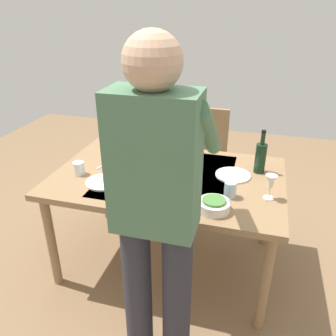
{
  "coord_description": "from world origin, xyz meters",
  "views": [
    {
      "loc": [
        -0.54,
        1.93,
        1.77
      ],
      "look_at": [
        0.0,
        0.0,
        0.78
      ],
      "focal_mm": 36.46,
      "sensor_mm": 36.0,
      "label": 1
    }
  ],
  "objects_px": {
    "water_cup_near_left": "(230,190)",
    "dinner_plate_far": "(233,175)",
    "water_cup_near_right": "(190,151)",
    "water_cup_far_left": "(79,168)",
    "dinner_plate_near": "(104,182)",
    "person_server": "(157,208)",
    "dining_table": "(168,184)",
    "wine_bottle": "(261,157)",
    "serving_bowl_pasta": "(170,180)",
    "chair_near": "(203,153)",
    "wine_glass_left": "(271,183)",
    "side_bowl_salad": "(214,205)"
  },
  "relations": [
    {
      "from": "water_cup_near_left",
      "to": "dinner_plate_far",
      "type": "distance_m",
      "value": 0.28
    },
    {
      "from": "water_cup_near_right",
      "to": "dinner_plate_far",
      "type": "height_order",
      "value": "water_cup_near_right"
    },
    {
      "from": "water_cup_far_left",
      "to": "dinner_plate_near",
      "type": "bearing_deg",
      "value": 162.37
    },
    {
      "from": "person_server",
      "to": "dinner_plate_far",
      "type": "relative_size",
      "value": 7.34
    },
    {
      "from": "dining_table",
      "to": "water_cup_far_left",
      "type": "height_order",
      "value": "water_cup_far_left"
    },
    {
      "from": "person_server",
      "to": "water_cup_far_left",
      "type": "height_order",
      "value": "person_server"
    },
    {
      "from": "wine_bottle",
      "to": "water_cup_far_left",
      "type": "height_order",
      "value": "wine_bottle"
    },
    {
      "from": "dining_table",
      "to": "serving_bowl_pasta",
      "type": "height_order",
      "value": "serving_bowl_pasta"
    },
    {
      "from": "chair_near",
      "to": "dinner_plate_near",
      "type": "height_order",
      "value": "chair_near"
    },
    {
      "from": "wine_glass_left",
      "to": "water_cup_near_left",
      "type": "height_order",
      "value": "wine_glass_left"
    },
    {
      "from": "water_cup_far_left",
      "to": "dinner_plate_far",
      "type": "height_order",
      "value": "water_cup_far_left"
    },
    {
      "from": "wine_bottle",
      "to": "serving_bowl_pasta",
      "type": "relative_size",
      "value": 0.99
    },
    {
      "from": "person_server",
      "to": "dinner_plate_far",
      "type": "distance_m",
      "value": 0.91
    },
    {
      "from": "dining_table",
      "to": "side_bowl_salad",
      "type": "height_order",
      "value": "side_bowl_salad"
    },
    {
      "from": "wine_bottle",
      "to": "dinner_plate_far",
      "type": "xyz_separation_m",
      "value": [
        0.16,
        0.11,
        -0.1
      ]
    },
    {
      "from": "water_cup_near_left",
      "to": "water_cup_far_left",
      "type": "distance_m",
      "value": 0.99
    },
    {
      "from": "chair_near",
      "to": "dinner_plate_near",
      "type": "distance_m",
      "value": 1.19
    },
    {
      "from": "person_server",
      "to": "water_cup_near_left",
      "type": "distance_m",
      "value": 0.66
    },
    {
      "from": "dining_table",
      "to": "water_cup_near_right",
      "type": "height_order",
      "value": "water_cup_near_right"
    },
    {
      "from": "dinner_plate_far",
      "to": "person_server",
      "type": "bearing_deg",
      "value": 72.98
    },
    {
      "from": "water_cup_near_left",
      "to": "serving_bowl_pasta",
      "type": "xyz_separation_m",
      "value": [
        0.38,
        -0.05,
        -0.02
      ]
    },
    {
      "from": "wine_glass_left",
      "to": "chair_near",
      "type": "bearing_deg",
      "value": -60.66
    },
    {
      "from": "wine_glass_left",
      "to": "side_bowl_salad",
      "type": "xyz_separation_m",
      "value": [
        0.29,
        0.21,
        -0.07
      ]
    },
    {
      "from": "chair_near",
      "to": "wine_bottle",
      "type": "bearing_deg",
      "value": 126.61
    },
    {
      "from": "dining_table",
      "to": "wine_glass_left",
      "type": "distance_m",
      "value": 0.68
    },
    {
      "from": "wine_glass_left",
      "to": "dinner_plate_near",
      "type": "distance_m",
      "value": 1.01
    },
    {
      "from": "dinner_plate_near",
      "to": "water_cup_far_left",
      "type": "bearing_deg",
      "value": -17.63
    },
    {
      "from": "water_cup_near_right",
      "to": "dinner_plate_far",
      "type": "distance_m",
      "value": 0.42
    },
    {
      "from": "wine_glass_left",
      "to": "serving_bowl_pasta",
      "type": "xyz_separation_m",
      "value": [
        0.6,
        -0.01,
        -0.07
      ]
    },
    {
      "from": "wine_bottle",
      "to": "serving_bowl_pasta",
      "type": "height_order",
      "value": "wine_bottle"
    },
    {
      "from": "chair_near",
      "to": "dinner_plate_far",
      "type": "distance_m",
      "value": 0.86
    },
    {
      "from": "water_cup_near_left",
      "to": "side_bowl_salad",
      "type": "height_order",
      "value": "water_cup_near_left"
    },
    {
      "from": "chair_near",
      "to": "side_bowl_salad",
      "type": "xyz_separation_m",
      "value": [
        -0.27,
        1.2,
        0.23
      ]
    },
    {
      "from": "person_server",
      "to": "water_cup_near_right",
      "type": "relative_size",
      "value": 18.91
    },
    {
      "from": "dinner_plate_far",
      "to": "water_cup_near_left",
      "type": "bearing_deg",
      "value": 91.87
    },
    {
      "from": "wine_bottle",
      "to": "water_cup_near_left",
      "type": "xyz_separation_m",
      "value": [
        0.15,
        0.38,
        -0.06
      ]
    },
    {
      "from": "dinner_plate_far",
      "to": "wine_bottle",
      "type": "bearing_deg",
      "value": -146.51
    },
    {
      "from": "chair_near",
      "to": "person_server",
      "type": "xyz_separation_m",
      "value": [
        -0.07,
        1.61,
        0.43
      ]
    },
    {
      "from": "wine_bottle",
      "to": "person_server",
      "type": "bearing_deg",
      "value": 66.21
    },
    {
      "from": "water_cup_near_right",
      "to": "water_cup_near_left",
      "type": "bearing_deg",
      "value": 124.8
    },
    {
      "from": "wine_glass_left",
      "to": "side_bowl_salad",
      "type": "height_order",
      "value": "wine_glass_left"
    },
    {
      "from": "chair_near",
      "to": "water_cup_near_left",
      "type": "bearing_deg",
      "value": 108.05
    },
    {
      "from": "chair_near",
      "to": "serving_bowl_pasta",
      "type": "relative_size",
      "value": 3.03
    },
    {
      "from": "wine_glass_left",
      "to": "water_cup_near_left",
      "type": "bearing_deg",
      "value": 11.18
    },
    {
      "from": "person_server",
      "to": "dinner_plate_near",
      "type": "distance_m",
      "value": 0.77
    },
    {
      "from": "dinner_plate_near",
      "to": "dinner_plate_far",
      "type": "relative_size",
      "value": 1.0
    },
    {
      "from": "water_cup_near_right",
      "to": "water_cup_far_left",
      "type": "bearing_deg",
      "value": 36.89
    },
    {
      "from": "person_server",
      "to": "water_cup_near_left",
      "type": "xyz_separation_m",
      "value": [
        -0.27,
        -0.57,
        -0.18
      ]
    },
    {
      "from": "wine_bottle",
      "to": "dinner_plate_near",
      "type": "xyz_separation_m",
      "value": [
        0.94,
        0.42,
        -0.1
      ]
    },
    {
      "from": "serving_bowl_pasta",
      "to": "water_cup_near_left",
      "type": "bearing_deg",
      "value": 172.56
    }
  ]
}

